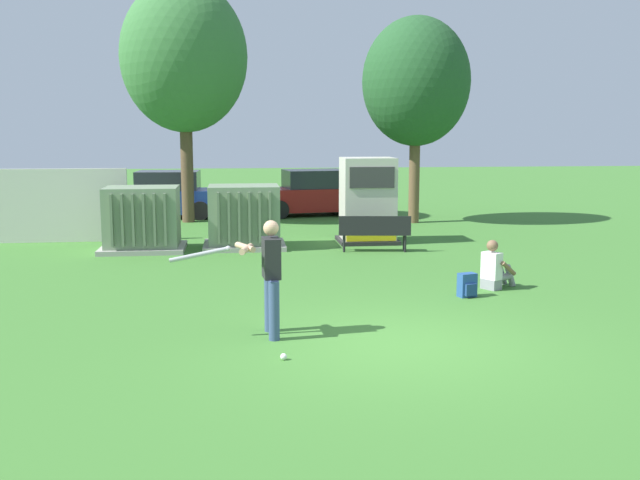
# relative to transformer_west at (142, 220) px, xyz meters

# --- Properties ---
(ground_plane) EXTENTS (96.00, 96.00, 0.00)m
(ground_plane) POSITION_rel_transformer_west_xyz_m (4.62, -8.79, -0.79)
(ground_plane) COLOR #3D752D
(fence_panel) EXTENTS (4.80, 0.12, 2.00)m
(fence_panel) POSITION_rel_transformer_west_xyz_m (-3.00, 1.71, 0.21)
(fence_panel) COLOR beige
(fence_panel) RESTS_ON ground
(transformer_west) EXTENTS (2.10, 1.70, 1.62)m
(transformer_west) POSITION_rel_transformer_west_xyz_m (0.00, 0.00, 0.00)
(transformer_west) COLOR #9E9B93
(transformer_west) RESTS_ON ground
(transformer_mid_west) EXTENTS (2.10, 1.70, 1.62)m
(transformer_mid_west) POSITION_rel_transformer_west_xyz_m (2.56, 0.18, 0.00)
(transformer_mid_west) COLOR #9E9B93
(transformer_mid_west) RESTS_ON ground
(generator_enclosure) EXTENTS (1.60, 1.40, 2.30)m
(generator_enclosure) POSITION_rel_transformer_west_xyz_m (5.91, 0.71, 0.35)
(generator_enclosure) COLOR #262626
(generator_enclosure) RESTS_ON ground
(park_bench) EXTENTS (1.84, 0.62, 0.92)m
(park_bench) POSITION_rel_transformer_west_xyz_m (5.81, -0.87, -0.25)
(park_bench) COLOR black
(park_bench) RESTS_ON ground
(batter) EXTENTS (1.61, 0.72, 1.74)m
(batter) POSITION_rel_transformer_west_xyz_m (2.81, -8.13, 0.19)
(batter) COLOR #384C75
(batter) RESTS_ON ground
(sports_ball) EXTENTS (0.09, 0.09, 0.09)m
(sports_ball) POSITION_rel_transformer_west_xyz_m (2.96, -9.32, -0.74)
(sports_ball) COLOR white
(sports_ball) RESTS_ON ground
(seated_spectator) EXTENTS (0.78, 0.68, 0.96)m
(seated_spectator) POSITION_rel_transformer_west_xyz_m (7.32, -5.35, -0.41)
(seated_spectator) COLOR gray
(seated_spectator) RESTS_ON ground
(backpack) EXTENTS (0.36, 0.32, 0.44)m
(backpack) POSITION_rel_transformer_west_xyz_m (6.57, -5.99, -0.57)
(backpack) COLOR #264C8C
(backpack) RESTS_ON ground
(tree_left) EXTENTS (4.07, 4.07, 7.78)m
(tree_left) POSITION_rel_transformer_west_xyz_m (0.78, 5.71, 4.55)
(tree_left) COLOR brown
(tree_left) RESTS_ON ground
(tree_center_left) EXTENTS (3.47, 3.47, 6.63)m
(tree_center_left) POSITION_rel_transformer_west_xyz_m (8.17, 4.69, 3.76)
(tree_center_left) COLOR brown
(tree_center_left) RESTS_ON ground
(parked_car_leftmost) EXTENTS (4.27, 2.06, 1.62)m
(parked_car_leftmost) POSITION_rel_transformer_west_xyz_m (-0.08, 7.05, -0.04)
(parked_car_leftmost) COLOR navy
(parked_car_leftmost) RESTS_ON ground
(parked_car_left_of_center) EXTENTS (4.40, 2.36, 1.62)m
(parked_car_left_of_center) POSITION_rel_transformer_west_xyz_m (5.05, 7.20, -0.04)
(parked_car_left_of_center) COLOR maroon
(parked_car_left_of_center) RESTS_ON ground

